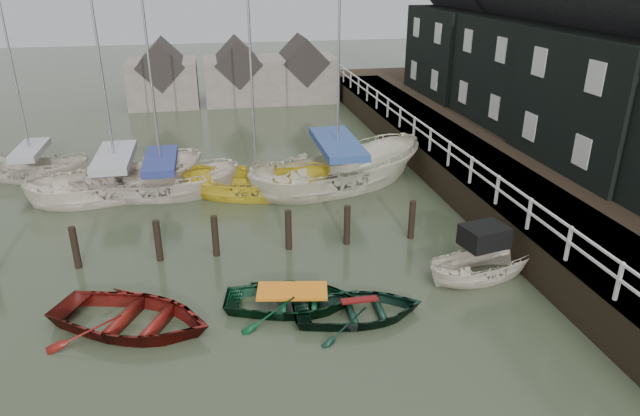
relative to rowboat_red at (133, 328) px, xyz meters
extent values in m
plane|color=#2E3622|center=(3.47, 0.72, 0.00)|extent=(120.00, 120.00, 0.00)
cube|color=black|center=(12.97, 10.72, 1.40)|extent=(3.00, 32.00, 0.20)
cube|color=silver|center=(11.47, 10.72, 2.45)|extent=(0.06, 32.00, 0.06)
cube|color=silver|center=(11.47, 10.72, 2.05)|extent=(0.06, 32.00, 0.06)
cube|color=black|center=(18.47, 10.72, 0.00)|extent=(14.00, 38.00, 1.50)
cube|color=black|center=(18.47, 5.72, 4.00)|extent=(6.40, 7.00, 5.00)
cube|color=black|center=(18.47, 12.72, 4.00)|extent=(6.00, 7.00, 5.00)
cube|color=black|center=(18.47, 19.72, 4.00)|extent=(6.40, 7.00, 5.00)
cylinder|color=black|center=(-2.03, 3.72, 0.50)|extent=(0.22, 0.22, 1.80)
cylinder|color=black|center=(0.47, 3.72, 0.50)|extent=(0.22, 0.22, 1.80)
cylinder|color=black|center=(2.27, 3.72, 0.50)|extent=(0.22, 0.22, 1.80)
cylinder|color=black|center=(4.67, 3.72, 0.50)|extent=(0.22, 0.22, 1.80)
cylinder|color=black|center=(6.67, 3.72, 0.50)|extent=(0.22, 0.22, 1.80)
cylinder|color=black|center=(8.97, 3.72, 0.50)|extent=(0.22, 0.22, 1.80)
cube|color=#665B51|center=(-0.53, 26.72, 1.50)|extent=(4.50, 4.00, 3.00)
cube|color=#282321|center=(-0.53, 26.72, 2.80)|extent=(3.18, 4.08, 3.18)
cube|color=#665B51|center=(4.47, 26.72, 1.50)|extent=(4.50, 4.00, 3.00)
cube|color=#282321|center=(4.47, 26.72, 2.80)|extent=(3.18, 4.08, 3.18)
cube|color=#665B51|center=(8.97, 26.72, 1.50)|extent=(4.50, 4.00, 3.00)
cube|color=#282321|center=(8.97, 26.72, 2.80)|extent=(3.18, 4.08, 3.18)
imported|color=#5E120D|center=(0.00, 0.00, 0.00)|extent=(5.30, 4.71, 0.91)
imported|color=black|center=(4.26, 0.16, 0.00)|extent=(4.13, 3.27, 0.77)
imported|color=black|center=(5.96, -0.66, 0.00)|extent=(3.62, 2.64, 0.73)
imported|color=beige|center=(10.27, 0.79, 0.00)|extent=(4.08, 2.20, 1.49)
cube|color=black|center=(10.27, 0.99, 1.24)|extent=(1.47, 1.24, 0.65)
imported|color=silver|center=(-1.54, 9.96, 0.00)|extent=(7.53, 4.36, 2.74)
cylinder|color=#B2B2B7|center=(-1.54, 9.96, 5.33)|extent=(0.10, 0.10, 7.64)
cube|color=#949399|center=(-1.54, 9.96, 1.63)|extent=(4.13, 2.35, 0.30)
imported|color=beige|center=(0.27, 9.67, 0.00)|extent=(6.46, 2.88, 2.43)
cylinder|color=#B2B2B7|center=(0.27, 9.67, 5.36)|extent=(0.10, 0.10, 8.05)
cube|color=navy|center=(0.27, 9.67, 1.45)|extent=(3.55, 1.54, 0.30)
imported|color=gold|center=(4.07, 8.92, 0.00)|extent=(6.58, 3.92, 2.39)
cylinder|color=#B2B2B7|center=(4.07, 8.92, 5.46)|extent=(0.10, 0.10, 8.30)
imported|color=beige|center=(7.58, 9.28, 0.00)|extent=(8.83, 5.50, 3.20)
cylinder|color=#B2B2B7|center=(7.58, 9.28, 6.76)|extent=(0.10, 0.10, 10.00)
cube|color=navy|center=(7.58, 9.28, 1.88)|extent=(4.84, 2.97, 0.30)
imported|color=beige|center=(-5.52, 12.85, 0.00)|extent=(5.85, 3.78, 2.12)
cylinder|color=#B2B2B7|center=(-5.52, 12.85, 4.81)|extent=(0.10, 0.10, 7.29)
cube|color=#949398|center=(-5.52, 12.85, 1.28)|extent=(3.20, 2.05, 0.30)
camera|label=1|loc=(2.42, -13.27, 8.77)|focal=32.00mm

